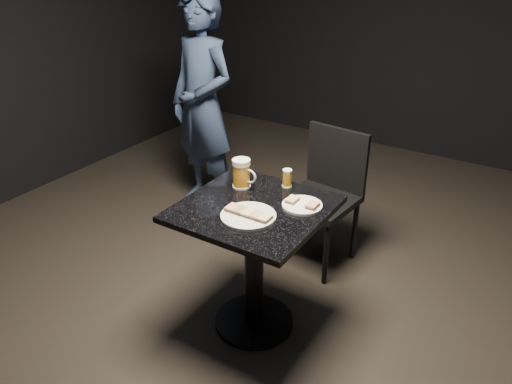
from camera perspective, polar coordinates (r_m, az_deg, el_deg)
floor at (r=2.91m, az=-0.22°, el=-14.69°), size 6.00×6.00×0.00m
plate_large at (r=2.37m, az=-0.88°, el=-2.75°), size 0.27×0.27×0.01m
plate_small at (r=2.47m, az=5.30°, el=-1.54°), size 0.20×0.20×0.01m
patron at (r=3.80m, az=-6.12°, el=9.83°), size 0.66×0.50×1.64m
table at (r=2.60m, az=-0.24°, el=-6.31°), size 0.70×0.70×0.75m
beer_mug at (r=2.63m, az=-1.63°, el=2.13°), size 0.14×0.10×0.16m
beer_tumbler at (r=2.65m, az=3.58°, el=1.59°), size 0.05×0.05×0.10m
chair at (r=3.21m, az=7.94°, el=0.29°), size 0.46×0.46×0.88m
canapes_on_plate_large at (r=2.36m, az=-0.89°, el=-2.41°), size 0.24×0.07×0.02m
canapes_on_plate_small at (r=2.47m, az=5.32°, el=-1.20°), size 0.16×0.07×0.02m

